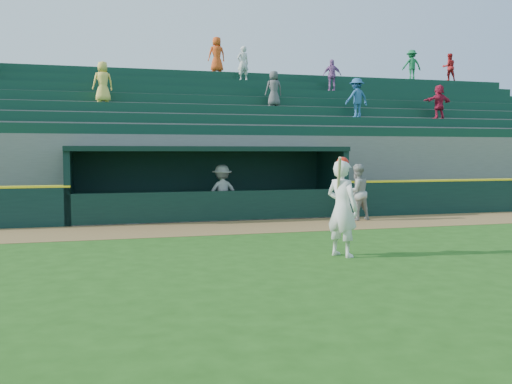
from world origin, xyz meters
TOP-DOWN VIEW (x-y plane):
  - ground at (0.00, 0.00)m, footprint 120.00×120.00m
  - warning_track at (0.00, 4.90)m, footprint 40.00×3.00m
  - dugout_player_front at (4.60, 5.55)m, footprint 1.01×0.85m
  - dugout_player_inside at (0.37, 7.18)m, footprint 1.24×0.77m
  - dugout at (0.00, 8.00)m, footprint 9.40×2.80m
  - stands at (0.01, 12.57)m, footprint 34.50×6.25m
  - batter_at_plate at (1.38, -0.38)m, footprint 0.81×0.93m

SIDE VIEW (x-z plane):
  - ground at x=0.00m, z-range 0.00..0.00m
  - warning_track at x=0.00m, z-range 0.00..0.01m
  - dugout_player_inside at x=0.37m, z-range 0.00..1.84m
  - dugout_player_front at x=4.60m, z-range 0.00..1.88m
  - batter_at_plate at x=1.38m, z-range -0.01..2.17m
  - dugout at x=0.00m, z-range 0.13..2.59m
  - stands at x=0.01m, z-range -1.39..6.20m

